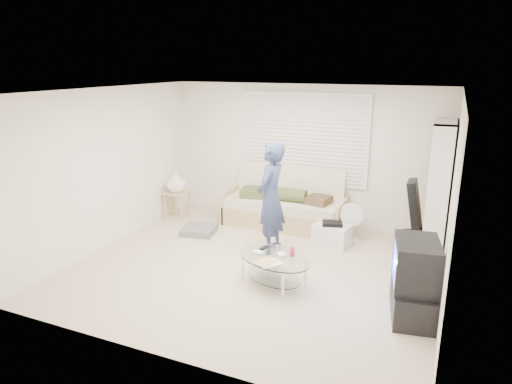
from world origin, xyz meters
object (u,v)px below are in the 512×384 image
at_px(futon_sofa, 285,207).
at_px(bookshelf, 439,189).
at_px(coffee_table, 274,263).
at_px(tv_unit, 414,280).

distance_m(futon_sofa, bookshelf, 2.63).
height_order(futon_sofa, coffee_table, futon_sofa).
relative_size(tv_unit, coffee_table, 0.74).
xyz_separation_m(tv_unit, coffee_table, (-1.75, 0.07, -0.13)).
relative_size(futon_sofa, bookshelf, 1.07).
distance_m(bookshelf, coffee_table, 2.86).
height_order(futon_sofa, tv_unit, futon_sofa).
bearing_deg(futon_sofa, tv_unit, -43.93).
height_order(tv_unit, coffee_table, tv_unit).
bearing_deg(futon_sofa, bookshelf, -4.50).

